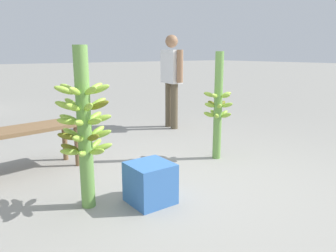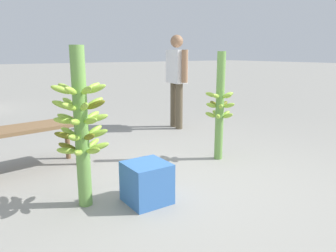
{
  "view_description": "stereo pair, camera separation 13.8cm",
  "coord_description": "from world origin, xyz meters",
  "px_view_note": "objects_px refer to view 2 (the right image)",
  "views": [
    {
      "loc": [
        -1.97,
        -2.29,
        1.3
      ],
      "look_at": [
        0.09,
        0.52,
        0.52
      ],
      "focal_mm": 35.0,
      "sensor_mm": 36.0,
      "label": 1
    },
    {
      "loc": [
        -1.86,
        -2.36,
        1.3
      ],
      "look_at": [
        0.09,
        0.52,
        0.52
      ],
      "focal_mm": 35.0,
      "sensor_mm": 36.0,
      "label": 2
    }
  ],
  "objects_px": {
    "banana_stalk_center": "(220,106)",
    "vendor_person": "(177,74)",
    "banana_stalk_left": "(81,124)",
    "produce_crate": "(147,183)",
    "market_bench": "(29,134)"
  },
  "relations": [
    {
      "from": "banana_stalk_left",
      "to": "vendor_person",
      "type": "bearing_deg",
      "value": 39.89
    },
    {
      "from": "banana_stalk_left",
      "to": "banana_stalk_center",
      "type": "xyz_separation_m",
      "value": [
        1.84,
        0.3,
        -0.05
      ]
    },
    {
      "from": "vendor_person",
      "to": "market_bench",
      "type": "bearing_deg",
      "value": 115.35
    },
    {
      "from": "vendor_person",
      "to": "market_bench",
      "type": "height_order",
      "value": "vendor_person"
    },
    {
      "from": "banana_stalk_left",
      "to": "market_bench",
      "type": "relative_size",
      "value": 1.07
    },
    {
      "from": "banana_stalk_center",
      "to": "produce_crate",
      "type": "xyz_separation_m",
      "value": [
        -1.36,
        -0.55,
        -0.48
      ]
    },
    {
      "from": "market_bench",
      "to": "vendor_person",
      "type": "bearing_deg",
      "value": 10.54
    },
    {
      "from": "vendor_person",
      "to": "produce_crate",
      "type": "bearing_deg",
      "value": 146.32
    },
    {
      "from": "banana_stalk_center",
      "to": "market_bench",
      "type": "relative_size",
      "value": 1.04
    },
    {
      "from": "banana_stalk_center",
      "to": "banana_stalk_left",
      "type": "bearing_deg",
      "value": -170.74
    },
    {
      "from": "market_bench",
      "to": "banana_stalk_center",
      "type": "bearing_deg",
      "value": -30.53
    },
    {
      "from": "vendor_person",
      "to": "produce_crate",
      "type": "xyz_separation_m",
      "value": [
        -1.94,
        -2.27,
        -0.76
      ]
    },
    {
      "from": "banana_stalk_center",
      "to": "vendor_person",
      "type": "relative_size",
      "value": 0.83
    },
    {
      "from": "banana_stalk_left",
      "to": "banana_stalk_center",
      "type": "relative_size",
      "value": 1.03
    },
    {
      "from": "banana_stalk_center",
      "to": "vendor_person",
      "type": "bearing_deg",
      "value": 71.34
    }
  ]
}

